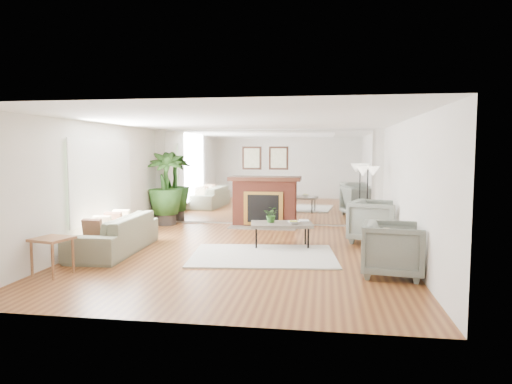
% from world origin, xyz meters
% --- Properties ---
extents(ground, '(7.00, 7.00, 0.00)m').
position_xyz_m(ground, '(0.00, 0.00, 0.00)').
color(ground, brown).
rests_on(ground, ground).
extents(wall_left, '(0.02, 7.00, 2.50)m').
position_xyz_m(wall_left, '(-2.99, 0.00, 1.25)').
color(wall_left, white).
rests_on(wall_left, ground).
extents(wall_right, '(0.02, 7.00, 2.50)m').
position_xyz_m(wall_right, '(2.99, 0.00, 1.25)').
color(wall_right, white).
rests_on(wall_right, ground).
extents(wall_back, '(6.00, 0.02, 2.50)m').
position_xyz_m(wall_back, '(0.00, 3.49, 1.25)').
color(wall_back, white).
rests_on(wall_back, ground).
extents(mirror_panel, '(5.40, 0.04, 2.40)m').
position_xyz_m(mirror_panel, '(0.00, 3.47, 1.25)').
color(mirror_panel, silver).
rests_on(mirror_panel, wall_back).
extents(window_panel, '(0.04, 2.40, 1.50)m').
position_xyz_m(window_panel, '(-2.96, 0.40, 1.35)').
color(window_panel, '#B2E09E').
rests_on(window_panel, wall_left).
extents(fireplace, '(1.85, 0.83, 2.05)m').
position_xyz_m(fireplace, '(0.00, 3.26, 0.66)').
color(fireplace, maroon).
rests_on(fireplace, ground).
extents(area_rug, '(2.80, 2.14, 0.03)m').
position_xyz_m(area_rug, '(0.43, -0.12, 0.01)').
color(area_rug, beige).
rests_on(area_rug, ground).
extents(coffee_table, '(1.32, 0.89, 0.49)m').
position_xyz_m(coffee_table, '(0.68, 0.76, 0.45)').
color(coffee_table, '#6B6255').
rests_on(coffee_table, ground).
extents(sofa, '(1.03, 2.44, 0.70)m').
position_xyz_m(sofa, '(-2.45, -0.15, 0.35)').
color(sofa, gray).
rests_on(sofa, ground).
extents(armchair_back, '(1.24, 1.22, 0.90)m').
position_xyz_m(armchair_back, '(2.60, 1.51, 0.45)').
color(armchair_back, gray).
rests_on(armchair_back, ground).
extents(armchair_front, '(1.04, 1.02, 0.84)m').
position_xyz_m(armchair_front, '(2.60, -1.12, 0.42)').
color(armchair_front, gray).
rests_on(armchair_front, ground).
extents(side_table, '(0.62, 0.62, 0.59)m').
position_xyz_m(side_table, '(-2.65, -1.86, 0.50)').
color(side_table, '#94643B').
rests_on(side_table, ground).
extents(potted_ficus, '(1.12, 1.12, 1.91)m').
position_xyz_m(potted_ficus, '(-2.60, 3.10, 1.02)').
color(potted_ficus, black).
rests_on(potted_ficus, ground).
extents(floor_lamp, '(0.52, 0.29, 1.58)m').
position_xyz_m(floor_lamp, '(2.50, 2.30, 1.35)').
color(floor_lamp, black).
rests_on(floor_lamp, ground).
extents(tabletop_plant, '(0.34, 0.31, 0.33)m').
position_xyz_m(tabletop_plant, '(0.48, 0.77, 0.65)').
color(tabletop_plant, '#305D22').
rests_on(tabletop_plant, coffee_table).
extents(fruit_bowl, '(0.29, 0.29, 0.06)m').
position_xyz_m(fruit_bowl, '(0.94, 0.65, 0.52)').
color(fruit_bowl, '#94643B').
rests_on(fruit_bowl, coffee_table).
extents(book, '(0.23, 0.29, 0.02)m').
position_xyz_m(book, '(1.02, 1.03, 0.50)').
color(book, '#94643B').
rests_on(book, coffee_table).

